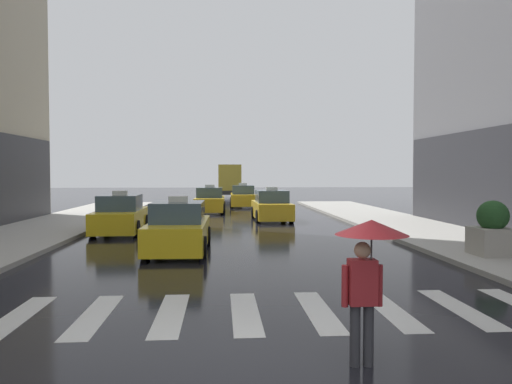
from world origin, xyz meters
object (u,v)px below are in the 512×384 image
(taxi_lead, at_px, (179,229))
(taxi_fifth, at_px, (243,197))
(taxi_third, at_px, (271,207))
(planter_near_corner, at_px, (493,230))
(taxi_second, at_px, (121,216))
(pedestrian_with_umbrella, at_px, (368,252))
(taxi_fourth, at_px, (210,201))
(box_truck, at_px, (230,180))

(taxi_lead, xyz_separation_m, taxi_fifth, (3.03, 20.79, 0.00))
(taxi_third, xyz_separation_m, planter_near_corner, (5.21, -12.45, 0.15))
(taxi_lead, xyz_separation_m, taxi_second, (-2.88, 5.12, 0.00))
(taxi_second, bearing_deg, taxi_fifth, 69.35)
(taxi_lead, xyz_separation_m, taxi_third, (4.09, 10.20, 0.00))
(taxi_third, distance_m, taxi_fifth, 10.64)
(taxi_lead, bearing_deg, planter_near_corner, -13.61)
(taxi_second, distance_m, taxi_third, 8.62)
(taxi_lead, height_order, taxi_second, same)
(taxi_second, bearing_deg, pedestrian_with_umbrella, -67.39)
(taxi_second, height_order, pedestrian_with_umbrella, pedestrian_with_umbrella)
(taxi_second, relative_size, pedestrian_with_umbrella, 2.36)
(taxi_second, relative_size, taxi_fifth, 1.00)
(pedestrian_with_umbrella, bearing_deg, taxi_third, 87.73)
(taxi_second, relative_size, planter_near_corner, 2.86)
(taxi_fourth, xyz_separation_m, taxi_fifth, (2.36, 5.10, 0.00))
(taxi_fourth, height_order, taxi_fifth, same)
(taxi_third, relative_size, taxi_fourth, 1.00)
(taxi_fourth, bearing_deg, taxi_third, -58.07)
(taxi_third, bearing_deg, planter_near_corner, -67.30)
(taxi_lead, relative_size, planter_near_corner, 2.86)
(taxi_second, height_order, taxi_fifth, same)
(taxi_fourth, bearing_deg, taxi_second, -108.55)
(box_truck, bearing_deg, taxi_second, -100.20)
(taxi_fifth, bearing_deg, taxi_third, -84.27)
(taxi_lead, bearing_deg, taxi_second, 119.38)
(taxi_second, distance_m, pedestrian_with_umbrella, 16.09)
(box_truck, height_order, planter_near_corner, box_truck)
(taxi_third, bearing_deg, pedestrian_with_umbrella, -92.27)
(taxi_third, distance_m, pedestrian_with_umbrella, 19.94)
(taxi_third, xyz_separation_m, box_truck, (-1.73, 24.03, 1.13))
(planter_near_corner, bearing_deg, box_truck, 100.77)
(taxi_fourth, xyz_separation_m, planter_near_corner, (8.63, -17.94, 0.15))
(taxi_lead, relative_size, taxi_second, 1.00)
(taxi_third, height_order, pedestrian_with_umbrella, pedestrian_with_umbrella)
(taxi_third, relative_size, taxi_fifth, 1.00)
(box_truck, relative_size, pedestrian_with_umbrella, 3.92)
(taxi_second, distance_m, box_truck, 29.60)
(taxi_fourth, xyz_separation_m, box_truck, (1.69, 18.54, 1.13))
(taxi_fourth, bearing_deg, box_truck, 84.79)
(taxi_lead, distance_m, pedestrian_with_umbrella, 10.29)
(box_truck, bearing_deg, taxi_lead, -93.94)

